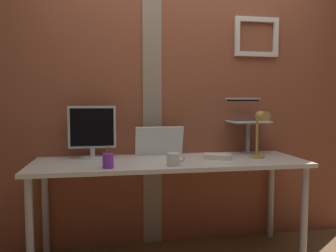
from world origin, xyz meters
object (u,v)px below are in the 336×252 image
object	(u,v)px
monitor	(92,130)
pen_cup	(108,161)
laptop	(245,115)
desk_lamp	(260,129)
coffee_mug	(173,159)
whiteboard_panel	(159,141)

from	to	relation	value
monitor	pen_cup	distance (m)	0.46
laptop	desk_lamp	world-z (taller)	laptop
coffee_mug	monitor	bearing A→B (deg)	144.01
whiteboard_panel	coffee_mug	world-z (taller)	whiteboard_panel
laptop	coffee_mug	xyz separation A→B (m)	(-0.72, -0.48, -0.28)
whiteboard_panel	coffee_mug	distance (m)	0.45
laptop	whiteboard_panel	size ratio (longest dim) A/B	0.83
desk_lamp	pen_cup	world-z (taller)	desk_lamp
laptop	whiteboard_panel	xyz separation A→B (m)	(-0.75, -0.03, -0.20)
laptop	desk_lamp	bearing A→B (deg)	-91.73
monitor	desk_lamp	distance (m)	1.29
monitor	pen_cup	size ratio (longest dim) A/B	2.66
desk_lamp	coffee_mug	size ratio (longest dim) A/B	2.86
whiteboard_panel	desk_lamp	world-z (taller)	desk_lamp
pen_cup	desk_lamp	bearing A→B (deg)	7.95
desk_lamp	pen_cup	size ratio (longest dim) A/B	2.40
laptop	pen_cup	distance (m)	1.28
desk_lamp	coffee_mug	bearing A→B (deg)	-167.21
laptop	desk_lamp	distance (m)	0.33
whiteboard_panel	desk_lamp	distance (m)	0.80
laptop	pen_cup	world-z (taller)	laptop
monitor	coffee_mug	world-z (taller)	monitor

